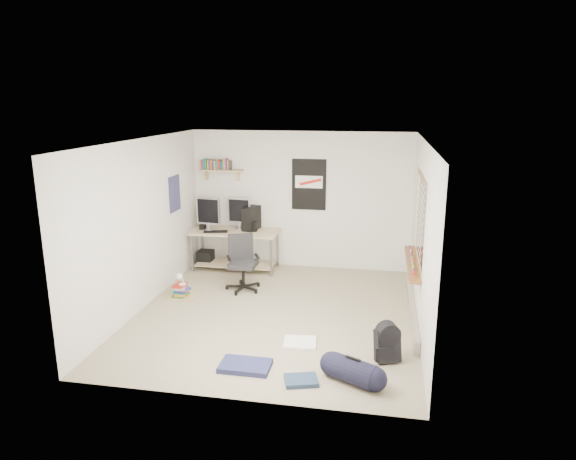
% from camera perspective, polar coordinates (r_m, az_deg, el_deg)
% --- Properties ---
extents(floor, '(4.00, 4.50, 0.01)m').
position_cam_1_polar(floor, '(7.61, -1.35, -9.28)').
color(floor, gray).
rests_on(floor, ground).
extents(ceiling, '(4.00, 4.50, 0.01)m').
position_cam_1_polar(ceiling, '(6.99, -1.48, 9.91)').
color(ceiling, white).
rests_on(ceiling, ground).
extents(back_wall, '(4.00, 0.01, 2.50)m').
position_cam_1_polar(back_wall, '(9.37, 1.43, 3.30)').
color(back_wall, silver).
rests_on(back_wall, ground).
extents(left_wall, '(0.01, 4.50, 2.50)m').
position_cam_1_polar(left_wall, '(7.85, -15.88, 0.57)').
color(left_wall, silver).
rests_on(left_wall, ground).
extents(right_wall, '(0.01, 4.50, 2.50)m').
position_cam_1_polar(right_wall, '(7.08, 14.68, -0.84)').
color(right_wall, silver).
rests_on(right_wall, ground).
extents(desk, '(1.63, 0.80, 0.72)m').
position_cam_1_polar(desk, '(9.45, -5.88, -2.20)').
color(desk, tan).
rests_on(desk, floor).
extents(monitor_left, '(0.46, 0.17, 0.49)m').
position_cam_1_polar(monitor_left, '(9.37, -8.83, 1.38)').
color(monitor_left, '#99979C').
rests_on(monitor_left, desk).
extents(monitor_right, '(0.43, 0.14, 0.46)m').
position_cam_1_polar(monitor_right, '(9.42, -5.44, 1.46)').
color(monitor_right, '#A0A0A5').
rests_on(monitor_right, desk).
extents(pc_tower, '(0.29, 0.44, 0.43)m').
position_cam_1_polar(pc_tower, '(9.36, -4.09, 1.31)').
color(pc_tower, black).
rests_on(pc_tower, desk).
extents(keyboard, '(0.44, 0.23, 0.02)m').
position_cam_1_polar(keyboard, '(9.30, -8.04, -0.19)').
color(keyboard, black).
rests_on(keyboard, desk).
extents(speaker_left, '(0.11, 0.11, 0.19)m').
position_cam_1_polar(speaker_left, '(9.50, -9.46, 0.61)').
color(speaker_left, black).
rests_on(speaker_left, desk).
extents(speaker_right, '(0.11, 0.11, 0.18)m').
position_cam_1_polar(speaker_right, '(9.25, -3.77, 0.37)').
color(speaker_right, black).
rests_on(speaker_right, desk).
extents(office_chair, '(0.79, 0.79, 0.91)m').
position_cam_1_polar(office_chair, '(8.38, -5.02, -3.47)').
color(office_chair, black).
rests_on(office_chair, floor).
extents(wall_shelf, '(0.80, 0.22, 0.24)m').
position_cam_1_polar(wall_shelf, '(9.50, -7.39, 6.59)').
color(wall_shelf, tan).
rests_on(wall_shelf, back_wall).
extents(poster_back_wall, '(0.62, 0.03, 0.92)m').
position_cam_1_polar(poster_back_wall, '(9.27, 2.33, 5.06)').
color(poster_back_wall, black).
rests_on(poster_back_wall, back_wall).
extents(poster_left_wall, '(0.02, 0.42, 0.60)m').
position_cam_1_polar(poster_left_wall, '(8.86, -12.49, 3.97)').
color(poster_left_wall, navy).
rests_on(poster_left_wall, left_wall).
extents(window, '(0.10, 1.50, 1.26)m').
position_cam_1_polar(window, '(7.32, 14.20, 1.30)').
color(window, brown).
rests_on(window, right_wall).
extents(baseboard_heater, '(0.08, 2.50, 0.18)m').
position_cam_1_polar(baseboard_heater, '(7.73, 13.62, -8.56)').
color(baseboard_heater, '#B7B2A8').
rests_on(baseboard_heater, floor).
extents(backpack, '(0.35, 0.31, 0.38)m').
position_cam_1_polar(backpack, '(6.37, 10.97, -12.48)').
color(backpack, black).
rests_on(backpack, floor).
extents(duffel_bag, '(0.38, 0.38, 0.55)m').
position_cam_1_polar(duffel_bag, '(5.90, 7.19, -15.28)').
color(duffel_bag, black).
rests_on(duffel_bag, floor).
extents(tshirt, '(0.45, 0.39, 0.04)m').
position_cam_1_polar(tshirt, '(6.73, 1.34, -12.38)').
color(tshirt, white).
rests_on(tshirt, floor).
extents(jeans_a, '(0.59, 0.38, 0.06)m').
position_cam_1_polar(jeans_a, '(6.20, -4.76, -14.81)').
color(jeans_a, '#21264C').
rests_on(jeans_a, floor).
extents(jeans_b, '(0.42, 0.36, 0.05)m').
position_cam_1_polar(jeans_b, '(5.92, 1.46, -16.35)').
color(jeans_b, '#21334C').
rests_on(jeans_b, floor).
extents(book_stack, '(0.46, 0.38, 0.30)m').
position_cam_1_polar(book_stack, '(8.32, -11.71, -6.33)').
color(book_stack, brown).
rests_on(book_stack, floor).
extents(desk_lamp, '(0.14, 0.20, 0.18)m').
position_cam_1_polar(desk_lamp, '(8.22, -11.71, -4.89)').
color(desk_lamp, white).
rests_on(desk_lamp, book_stack).
extents(subwoofer, '(0.28, 0.28, 0.31)m').
position_cam_1_polar(subwoofer, '(9.76, -9.14, -3.15)').
color(subwoofer, black).
rests_on(subwoofer, floor).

